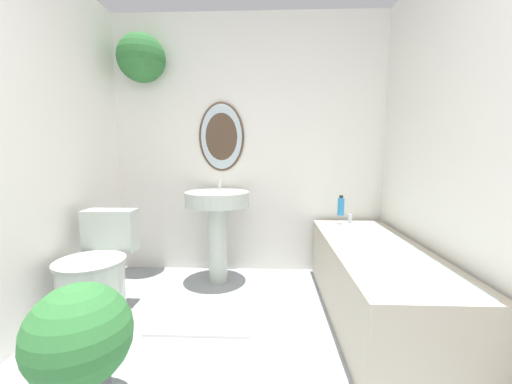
# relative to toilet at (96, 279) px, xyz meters

# --- Properties ---
(wall_back) EXTENTS (2.63, 0.42, 2.40)m
(wall_back) POSITION_rel_toilet_xyz_m (0.81, 1.00, 1.04)
(wall_back) COLOR silver
(wall_back) RESTS_ON ground_plane
(wall_right) EXTENTS (0.06, 2.87, 2.40)m
(wall_right) POSITION_rel_toilet_xyz_m (2.26, -0.38, 0.91)
(wall_right) COLOR silver
(wall_right) RESTS_ON ground_plane
(toilet) EXTENTS (0.44, 0.59, 0.72)m
(toilet) POSITION_rel_toilet_xyz_m (0.00, 0.00, 0.00)
(toilet) COLOR #B2BCB2
(toilet) RESTS_ON ground_plane
(pedestal_sink) EXTENTS (0.55, 0.55, 0.90)m
(pedestal_sink) POSITION_rel_toilet_xyz_m (0.72, 0.68, 0.32)
(pedestal_sink) COLOR #B2BCB2
(pedestal_sink) RESTS_ON ground_plane
(bathtub) EXTENTS (0.62, 1.66, 0.58)m
(bathtub) POSITION_rel_toilet_xyz_m (1.90, 0.11, -0.02)
(bathtub) COLOR #B2A893
(bathtub) RESTS_ON ground_plane
(shampoo_bottle) EXTENTS (0.06, 0.06, 0.18)m
(shampoo_bottle) POSITION_rel_toilet_xyz_m (1.80, 0.79, 0.38)
(shampoo_bottle) COLOR #2D84C6
(shampoo_bottle) RESTS_ON bathtub
(potted_plant) EXTENTS (0.44, 0.44, 0.58)m
(potted_plant) POSITION_rel_toilet_xyz_m (0.36, -0.76, 0.05)
(potted_plant) COLOR #47474C
(potted_plant) RESTS_ON ground_plane
(bath_mat) EXTENTS (0.68, 0.44, 0.02)m
(bath_mat) POSITION_rel_toilet_xyz_m (0.72, 0.03, -0.28)
(bath_mat) COLOR silver
(bath_mat) RESTS_ON ground_plane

